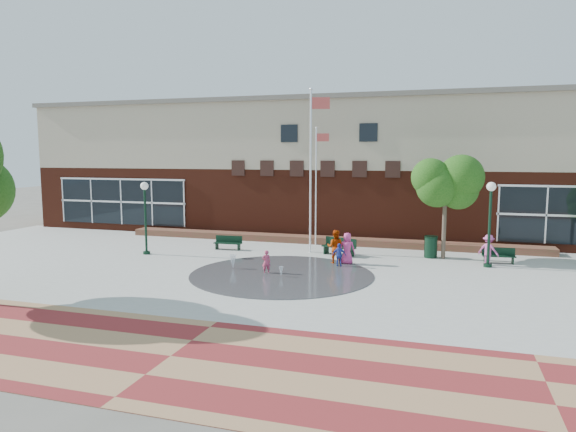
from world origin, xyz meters
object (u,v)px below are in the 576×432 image
(trash_can, at_px, (431,247))
(bench_left, at_px, (228,245))
(flagpole_left, at_px, (317,180))
(flagpole_right, at_px, (312,162))
(child_splash, at_px, (266,262))

(trash_can, bearing_deg, bench_left, -174.71)
(flagpole_left, bearing_deg, flagpole_right, -86.72)
(flagpole_left, height_order, child_splash, flagpole_left)
(child_splash, bearing_deg, flagpole_right, -127.26)
(trash_can, bearing_deg, flagpole_left, 163.48)
(flagpole_left, distance_m, flagpole_right, 2.66)
(flagpole_right, xyz_separation_m, child_splash, (-0.71, -5.58, -4.53))
(trash_can, relative_size, child_splash, 1.07)
(trash_can, bearing_deg, flagpole_right, -176.59)
(flagpole_left, xyz_separation_m, child_splash, (-0.41, -7.97, -3.40))
(trash_can, bearing_deg, child_splash, -140.23)
(bench_left, distance_m, child_splash, 6.40)
(flagpole_right, height_order, trash_can, flagpole_right)
(flagpole_left, bearing_deg, child_splash, -96.73)
(flagpole_right, bearing_deg, child_splash, -115.02)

